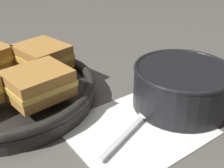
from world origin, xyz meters
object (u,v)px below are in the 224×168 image
Objects in this scene: sandwich_near_left at (38,83)px; sandwich_near_right at (42,56)px; spoon at (142,117)px; skillet at (12,92)px; soup_bowl at (182,85)px.

sandwich_near_right is at bearing 62.08° from sandwich_near_left.
sandwich_near_left reaches higher than spoon.
skillet is at bearing 108.88° from spoon.
spoon is 0.25m from skillet.
spoon is 0.24m from sandwich_near_right.
soup_bowl is at bearing -22.61° from spoon.
spoon is 1.49× the size of sandwich_near_right.
sandwich_near_right is at bearing 17.08° from skillet.
soup_bowl is 1.54× the size of sandwich_near_right.
skillet is 2.78× the size of sandwich_near_right.
skillet reaches higher than spoon.
soup_bowl reaches higher than skillet.
sandwich_near_left is (-0.22, 0.12, 0.02)m from soup_bowl.
soup_bowl is at bearing -53.99° from sandwich_near_right.
sandwich_near_left is at bearing -117.92° from sandwich_near_right.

